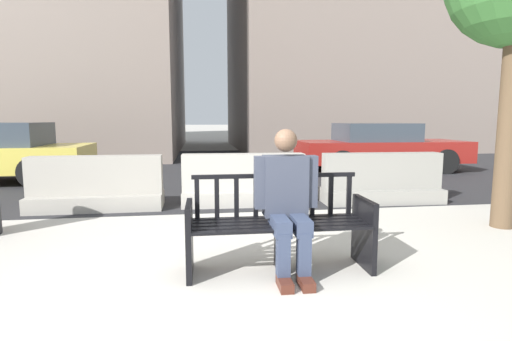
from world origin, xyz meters
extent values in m
plane|color=#B7B2A8|center=(0.00, 0.00, 0.00)|extent=(200.00, 200.00, 0.00)
cube|color=#28282B|center=(0.00, 8.70, 0.00)|extent=(120.00, 12.00, 0.01)
cube|color=black|center=(-0.30, 0.35, 0.33)|extent=(0.06, 0.51, 0.66)
cube|color=black|center=(1.34, 0.32, 0.33)|extent=(0.06, 0.51, 0.66)
cube|color=black|center=(0.52, 0.33, 0.22)|extent=(0.04, 0.32, 0.45)
cube|color=black|center=(0.52, 0.10, 0.45)|extent=(1.60, 0.09, 0.02)
cube|color=black|center=(0.52, 0.22, 0.45)|extent=(1.60, 0.09, 0.02)
cube|color=black|center=(0.52, 0.33, 0.45)|extent=(1.60, 0.09, 0.02)
cube|color=black|center=(0.52, 0.45, 0.45)|extent=(1.60, 0.09, 0.02)
cube|color=black|center=(0.52, 0.56, 0.45)|extent=(1.60, 0.09, 0.02)
cube|color=black|center=(0.52, 0.57, 0.86)|extent=(1.60, 0.06, 0.04)
cube|color=black|center=(-0.23, 0.58, 0.65)|extent=(0.04, 0.03, 0.38)
cube|color=black|center=(-0.04, 0.58, 0.65)|extent=(0.04, 0.03, 0.38)
cube|color=black|center=(0.15, 0.58, 0.65)|extent=(0.04, 0.03, 0.38)
cube|color=black|center=(0.34, 0.58, 0.65)|extent=(0.04, 0.03, 0.38)
cube|color=black|center=(0.52, 0.57, 0.65)|extent=(0.04, 0.03, 0.38)
cube|color=black|center=(0.71, 0.57, 0.65)|extent=(0.04, 0.03, 0.38)
cube|color=black|center=(0.90, 0.57, 0.65)|extent=(0.04, 0.03, 0.38)
cube|color=black|center=(1.09, 0.57, 0.65)|extent=(0.04, 0.03, 0.38)
cube|color=black|center=(1.27, 0.56, 0.65)|extent=(0.04, 0.03, 0.38)
cube|color=black|center=(-0.30, 0.33, 0.65)|extent=(0.06, 0.46, 0.03)
cube|color=black|center=(1.34, 0.30, 0.65)|extent=(0.06, 0.46, 0.03)
cube|color=#383D4C|center=(0.59, 0.40, 0.79)|extent=(0.40, 0.25, 0.56)
sphere|color=brown|center=(0.59, 0.38, 1.21)|extent=(0.21, 0.21, 0.21)
cube|color=#333D56|center=(0.49, 0.18, 0.48)|extent=(0.15, 0.44, 0.14)
cube|color=#333D56|center=(0.67, 0.18, 0.48)|extent=(0.15, 0.44, 0.14)
cube|color=#333D56|center=(0.49, 0.01, 0.23)|extent=(0.11, 0.11, 0.45)
cube|color=#333D56|center=(0.67, 0.01, 0.23)|extent=(0.11, 0.11, 0.45)
cube|color=#4C2319|center=(0.49, -0.07, 0.04)|extent=(0.11, 0.26, 0.08)
cube|color=#4C2319|center=(0.67, -0.07, 0.04)|extent=(0.11, 0.26, 0.08)
cube|color=#383D4C|center=(0.34, 0.38, 0.83)|extent=(0.09, 0.12, 0.48)
cube|color=#383D4C|center=(0.83, 0.37, 0.83)|extent=(0.09, 0.12, 0.48)
cube|color=#ADA89E|center=(0.53, 3.30, 0.12)|extent=(2.03, 0.76, 0.24)
cube|color=#ADA89E|center=(0.53, 3.30, 0.54)|extent=(2.01, 0.38, 0.60)
cube|color=#9E998E|center=(-1.78, 3.25, 0.12)|extent=(2.01, 0.70, 0.24)
cube|color=#9E998E|center=(-1.78, 3.25, 0.54)|extent=(2.00, 0.32, 0.60)
cube|color=gray|center=(2.85, 3.11, 0.12)|extent=(2.02, 0.74, 0.24)
cube|color=gray|center=(2.85, 3.11, 0.54)|extent=(2.01, 0.36, 0.60)
cylinder|color=brown|center=(3.72, 1.40, 1.32)|extent=(0.28, 0.28, 2.63)
cylinder|color=black|center=(-3.55, 5.49, 0.32)|extent=(0.65, 0.24, 0.64)
cylinder|color=black|center=(-3.59, 7.25, 0.32)|extent=(0.65, 0.24, 0.64)
cube|color=maroon|center=(4.72, 7.06, 0.54)|extent=(4.50, 1.76, 0.56)
cube|color=#38424C|center=(4.54, 7.06, 1.06)|extent=(2.00, 1.52, 0.47)
cylinder|color=black|center=(6.11, 7.84, 0.32)|extent=(0.64, 0.23, 0.64)
cylinder|color=black|center=(6.09, 6.24, 0.32)|extent=(0.64, 0.23, 0.64)
cylinder|color=black|center=(3.34, 7.87, 0.32)|extent=(0.64, 0.23, 0.64)
cylinder|color=black|center=(3.32, 6.27, 0.32)|extent=(0.64, 0.23, 0.64)
camera|label=1|loc=(-0.20, -3.18, 1.40)|focal=28.00mm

